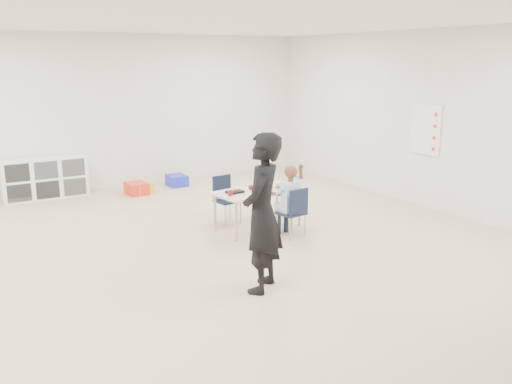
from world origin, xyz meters
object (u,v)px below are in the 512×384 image
chair_near (291,212)px  cubby_shelf (45,178)px  child (291,198)px  table (258,209)px  adult (262,213)px

chair_near → cubby_shelf: size_ratio=0.49×
child → cubby_shelf: 4.62m
table → adult: size_ratio=0.80×
cubby_shelf → adult: 5.35m
table → child: child is taller
child → adult: (-1.25, -1.28, 0.28)m
chair_near → child: child is taller
cubby_shelf → adult: adult is taller
table → cubby_shelf: cubby_shelf is taller
chair_near → child: (0.00, 0.00, 0.20)m
chair_near → child: bearing=0.0°
table → child: size_ratio=1.22×
table → adult: 2.13m
child → adult: bearing=-141.4°
chair_near → child: 0.20m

